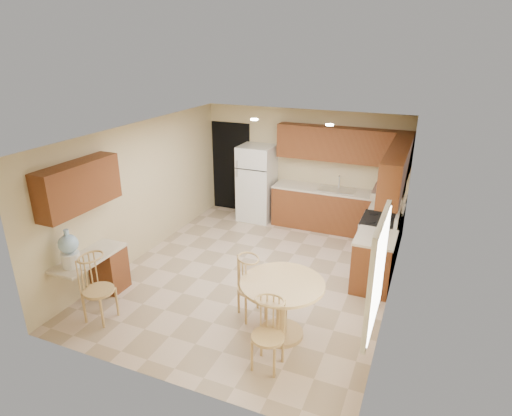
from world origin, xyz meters
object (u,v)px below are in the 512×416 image
at_px(stove, 378,242).
at_px(dining_table, 282,301).
at_px(chair_table_a, 249,284).
at_px(chair_table_b, 265,333).
at_px(refrigerator, 257,183).
at_px(water_crock, 69,250).
at_px(chair_desk, 92,286).

height_order(stove, dining_table, stove).
bearing_deg(chair_table_a, chair_table_b, -11.00).
distance_m(refrigerator, water_crock, 4.56).
relative_size(chair_desk, water_crock, 1.74).
height_order(stove, chair_table_b, stove).
bearing_deg(chair_table_a, chair_desk, -110.04).
height_order(refrigerator, stove, refrigerator).
bearing_deg(dining_table, stove, 70.16).
bearing_deg(chair_table_b, refrigerator, -65.14).
bearing_deg(chair_table_a, water_crock, -116.47).
xyz_separation_m(dining_table, chair_table_b, (0.05, -0.74, 0.02)).
bearing_deg(dining_table, chair_table_a, 164.06).
bearing_deg(refrigerator, stove, -22.99).
xyz_separation_m(refrigerator, chair_table_a, (1.40, -3.62, -0.26)).
bearing_deg(dining_table, chair_table_b, -86.13).
bearing_deg(water_crock, stove, 39.32).
bearing_deg(stove, chair_desk, -136.25).
bearing_deg(water_crock, refrigerator, 76.68).
height_order(refrigerator, dining_table, refrigerator).
xyz_separation_m(dining_table, water_crock, (-3.00, -0.65, 0.48)).
distance_m(refrigerator, stove, 3.15).
xyz_separation_m(stove, water_crock, (-3.92, -3.22, 0.56)).
bearing_deg(chair_desk, refrigerator, 171.69).
relative_size(dining_table, chair_desk, 1.12).
distance_m(stove, dining_table, 2.72).
bearing_deg(chair_table_a, stove, 103.68).
height_order(stove, chair_desk, stove).
bearing_deg(refrigerator, chair_desk, -97.52).
distance_m(refrigerator, chair_desk, 4.59).
height_order(dining_table, chair_table_b, chair_table_b).
relative_size(chair_table_a, water_crock, 1.68).
relative_size(stove, chair_table_b, 1.17).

